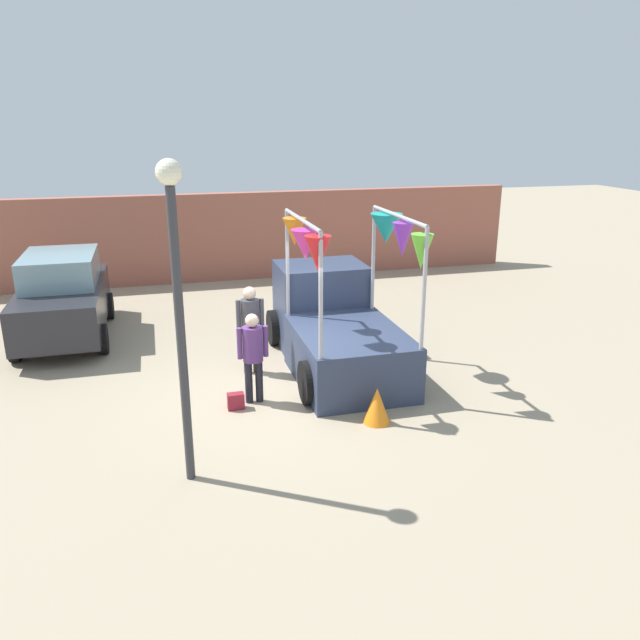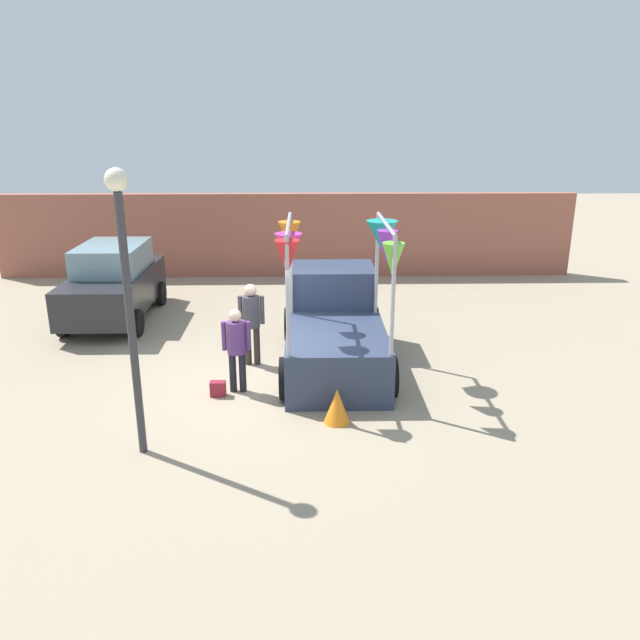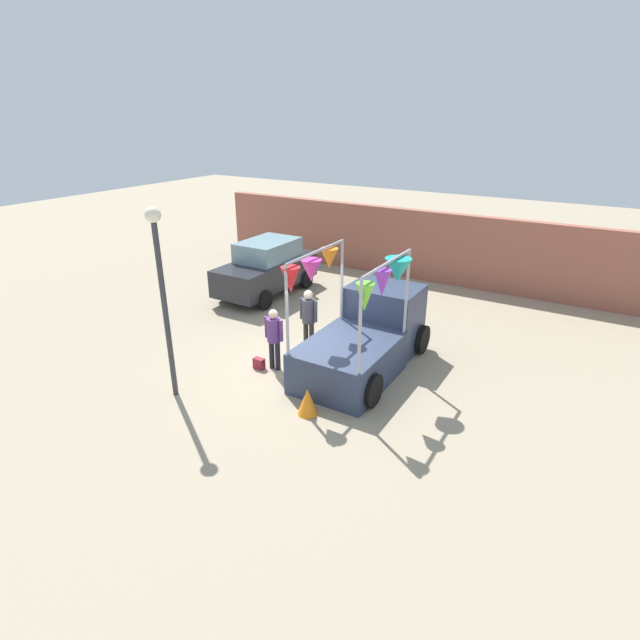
# 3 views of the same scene
# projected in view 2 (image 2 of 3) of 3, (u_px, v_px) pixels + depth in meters

# --- Properties ---
(ground_plane) EXTENTS (60.00, 60.00, 0.00)m
(ground_plane) POSITION_uv_depth(u_px,v_px,m) (275.00, 384.00, 11.92)
(ground_plane) COLOR gray
(vendor_truck) EXTENTS (2.47, 4.06, 3.08)m
(vendor_truck) POSITION_uv_depth(u_px,v_px,m) (334.00, 322.00, 12.74)
(vendor_truck) COLOR #2D3851
(vendor_truck) RESTS_ON ground
(parked_car) EXTENTS (1.88, 4.00, 1.88)m
(parked_car) POSITION_uv_depth(u_px,v_px,m) (114.00, 283.00, 15.44)
(parked_car) COLOR #26262B
(parked_car) RESTS_ON ground
(person_customer) EXTENTS (0.53, 0.34, 1.59)m
(person_customer) POSITION_uv_depth(u_px,v_px,m) (236.00, 343.00, 11.32)
(person_customer) COLOR black
(person_customer) RESTS_ON ground
(person_vendor) EXTENTS (0.53, 0.34, 1.71)m
(person_vendor) POSITION_uv_depth(u_px,v_px,m) (251.00, 316.00, 12.55)
(person_vendor) COLOR #2D2823
(person_vendor) RESTS_ON ground
(handbag) EXTENTS (0.28, 0.16, 0.28)m
(handbag) POSITION_uv_depth(u_px,v_px,m) (218.00, 389.00, 11.38)
(handbag) COLOR maroon
(handbag) RESTS_ON ground
(street_lamp) EXTENTS (0.32, 0.32, 4.24)m
(street_lamp) POSITION_uv_depth(u_px,v_px,m) (126.00, 278.00, 8.69)
(street_lamp) COLOR #333338
(street_lamp) RESTS_ON ground
(brick_boundary_wall) EXTENTS (18.00, 0.36, 2.60)m
(brick_boundary_wall) POSITION_uv_depth(u_px,v_px,m) (286.00, 235.00, 19.59)
(brick_boundary_wall) COLOR #9E5947
(brick_boundary_wall) RESTS_ON ground
(folded_kite_bundle_tangerine) EXTENTS (0.49, 0.49, 0.60)m
(folded_kite_bundle_tangerine) POSITION_uv_depth(u_px,v_px,m) (337.00, 406.00, 10.35)
(folded_kite_bundle_tangerine) COLOR orange
(folded_kite_bundle_tangerine) RESTS_ON ground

